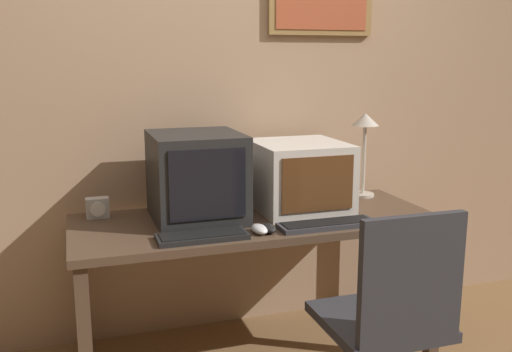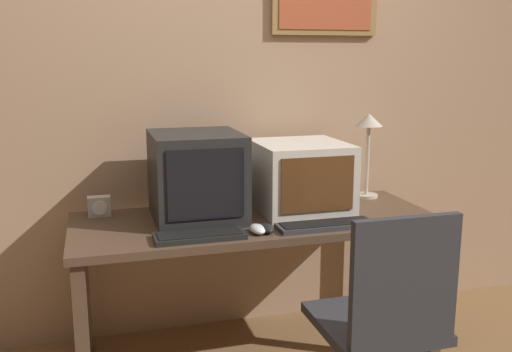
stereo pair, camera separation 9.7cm
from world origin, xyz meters
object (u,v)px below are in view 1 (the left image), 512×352
Objects in this scene: monitor_right at (299,176)px; office_chair at (386,341)px; keyboard_main at (202,236)px; mouse_near_keyboard at (260,229)px; desk_lamp at (365,133)px; desk_clock at (98,208)px; keyboard_side at (327,224)px; monitor_left at (197,176)px; mouse_far_corner at (269,228)px.

monitor_right is 0.98m from office_chair.
monitor_right reaches higher than keyboard_main.
monitor_right is 0.48m from mouse_near_keyboard.
desk_lamp reaches higher than keyboard_main.
desk_clock is at bearing 171.53° from monitor_right.
keyboard_side is 3.81× the size of mouse_near_keyboard.
keyboard_main is 0.58m from keyboard_side.
mouse_far_corner is at bearing -51.49° from monitor_left.
monitor_right is 0.46m from mouse_far_corner.
monitor_left is 3.88× the size of mouse_near_keyboard.
monitor_left is 0.48× the size of office_chair.
desk_clock reaches higher than keyboard_side.
keyboard_main is 0.40× the size of office_chair.
keyboard_main is (-0.58, -0.33, -0.16)m from monitor_right.
office_chair is at bearing -41.62° from keyboard_main.
desk_clock is (-0.70, 0.48, 0.03)m from mouse_far_corner.
mouse_near_keyboard is (-0.32, 0.01, 0.01)m from keyboard_side.
keyboard_main is 0.86m from office_chair.
desk_lamp is at bearing 31.72° from mouse_near_keyboard.
keyboard_main is at bearing -179.15° from mouse_near_keyboard.
mouse_near_keyboard is 0.82m from desk_clock.
monitor_right is 3.90× the size of mouse_near_keyboard.
mouse_far_corner is at bearing -146.75° from desk_lamp.
monitor_right is at bearing -8.47° from desk_clock.
desk_clock reaches higher than mouse_near_keyboard.
monitor_left is at bearing -19.55° from desk_clock.
monitor_left reaches higher than mouse_far_corner.
desk_lamp reaches higher than office_chair.
monitor_left is 0.45m from mouse_far_corner.
office_chair is (-0.43, -1.00, -0.66)m from desk_lamp.
desk_lamp reaches higher than monitor_right.
monitor_left reaches higher than monitor_right.
office_chair reaches higher than mouse_far_corner.
keyboard_main is 0.30m from mouse_far_corner.
desk_clock is at bearing 153.79° from keyboard_side.
mouse_far_corner reaches higher than keyboard_main.
mouse_near_keyboard is 0.26× the size of desk_lamp.
desk_lamp reaches higher than mouse_far_corner.
mouse_near_keyboard is (-0.32, -0.33, -0.15)m from monitor_right.
keyboard_main is 1.18m from desk_lamp.
keyboard_main is at bearing 138.38° from office_chair.
desk_lamp is at bearing 17.83° from monitor_right.
desk_clock is at bearing 179.84° from desk_lamp.
monitor_left is 0.51m from desk_clock.
monitor_right reaches higher than mouse_near_keyboard.
monitor_left is 4.29× the size of desk_clock.
office_chair is (0.33, -0.53, -0.32)m from mouse_near_keyboard.
keyboard_side is 0.99× the size of desk_lamp.
monitor_left is 1.01× the size of desk_lamp.
monitor_left reaches higher than mouse_near_keyboard.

